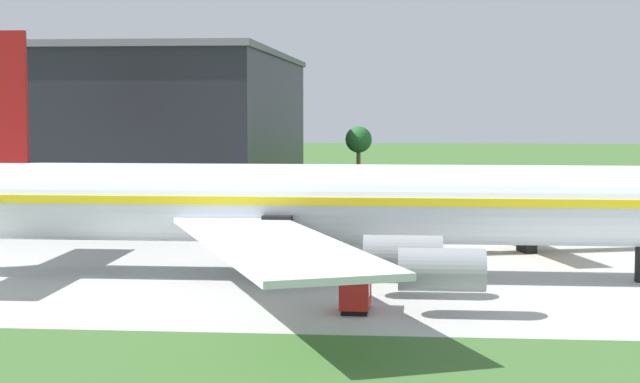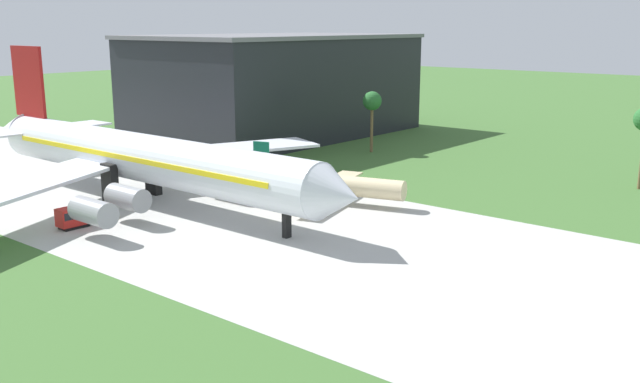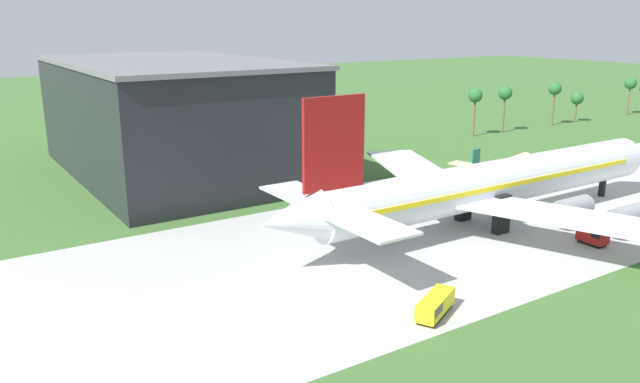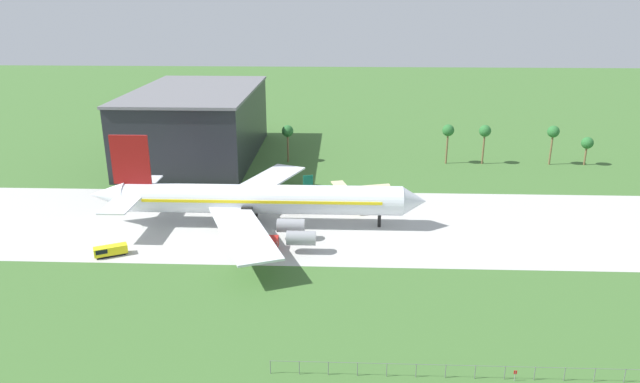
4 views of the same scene
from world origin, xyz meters
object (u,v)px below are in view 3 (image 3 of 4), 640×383
Objects in this scene: jet_airliner at (492,184)px; regional_aircraft at (500,169)px; baggage_tug at (594,235)px; terminal_building at (171,117)px; catering_van at (434,306)px.

regional_aircraft is at bearing 38.20° from jet_airliner.
regional_aircraft reaches higher than baggage_tug.
baggage_tug is (5.01, -13.57, -4.78)m from jet_airliner.
regional_aircraft is at bearing -40.94° from terminal_building.
jet_airliner is at bearing 110.27° from baggage_tug.
catering_van is (-32.38, -3.92, -0.22)m from baggage_tug.
baggage_tug is 0.06× the size of terminal_building.
catering_van is at bearing -173.10° from baggage_tug.
jet_airliner reaches higher than regional_aircraft.
terminal_building is at bearing 115.42° from jet_airliner.
baggage_tug is at bearing -69.73° from jet_airliner.
jet_airliner is 63.31m from terminal_building.
jet_airliner is at bearing -64.58° from terminal_building.
regional_aircraft is at bearing 62.69° from baggage_tug.
baggage_tug is at bearing 6.90° from catering_van.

